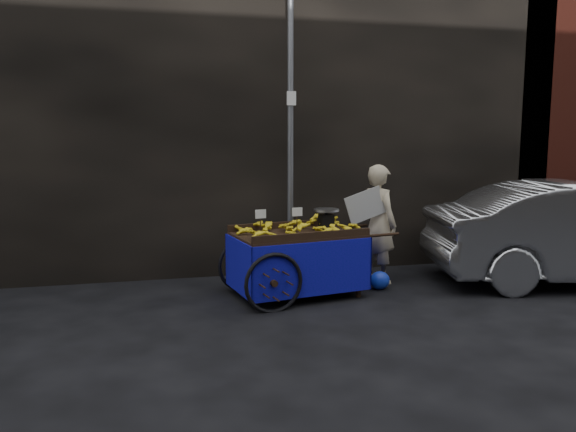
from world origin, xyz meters
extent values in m
plane|color=black|center=(0.00, 0.00, 0.00)|extent=(80.00, 80.00, 0.00)
cube|color=black|center=(-1.00, 2.60, 2.50)|extent=(11.00, 2.00, 5.00)
cube|color=#591E14|center=(5.50, 2.60, 2.50)|extent=(3.00, 2.00, 5.00)
cylinder|color=slate|center=(0.30, 1.30, 2.00)|extent=(0.08, 0.08, 4.00)
cube|color=white|center=(0.30, 1.25, 2.40)|extent=(0.12, 0.02, 0.18)
cube|color=black|center=(0.17, 0.44, 0.73)|extent=(1.60, 1.15, 0.05)
cube|color=black|center=(0.10, 0.86, 0.80)|extent=(1.45, 0.28, 0.09)
cube|color=black|center=(0.24, 0.01, 0.80)|extent=(1.45, 0.28, 0.09)
cube|color=black|center=(0.86, 0.18, 0.37)|extent=(0.05, 0.05, 0.73)
cube|color=black|center=(0.74, 0.90, 0.37)|extent=(0.05, 0.05, 0.73)
cylinder|color=black|center=(1.18, 0.24, 0.73)|extent=(0.46, 0.11, 0.04)
cylinder|color=black|center=(1.05, 0.96, 0.73)|extent=(0.46, 0.11, 0.04)
torus|color=black|center=(-0.24, -0.14, 0.32)|extent=(0.68, 0.16, 0.69)
torus|color=black|center=(-0.41, 0.84, 0.32)|extent=(0.68, 0.16, 0.69)
cylinder|color=black|center=(-0.33, 0.35, 0.32)|extent=(0.22, 1.02, 0.05)
cube|color=#071287|center=(0.25, -0.02, 0.42)|extent=(1.48, 0.27, 0.62)
cube|color=#071287|center=(0.09, 0.90, 0.42)|extent=(1.48, 0.27, 0.62)
cube|color=#071287|center=(-0.56, 0.31, 0.42)|extent=(0.18, 0.94, 0.62)
cube|color=#071287|center=(0.90, 0.56, 0.42)|extent=(0.18, 0.94, 0.62)
cube|color=black|center=(0.57, 0.55, 0.89)|extent=(0.18, 0.15, 0.15)
cylinder|color=silver|center=(0.57, 0.55, 1.02)|extent=(0.36, 0.36, 0.03)
cube|color=white|center=(-0.31, 0.25, 1.03)|extent=(0.13, 0.03, 0.10)
cube|color=white|center=(0.14, 0.33, 1.03)|extent=(0.13, 0.03, 0.10)
imported|color=#C4B391|center=(1.37, 0.81, 0.78)|extent=(0.56, 0.66, 1.55)
cube|color=#B7B8B1|center=(1.12, 0.66, 1.04)|extent=(0.59, 0.05, 0.50)
ellipsoid|color=#1B36CB|center=(1.24, 0.44, 0.12)|extent=(0.26, 0.21, 0.23)
camera|label=1|loc=(-1.50, -5.95, 1.89)|focal=35.00mm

